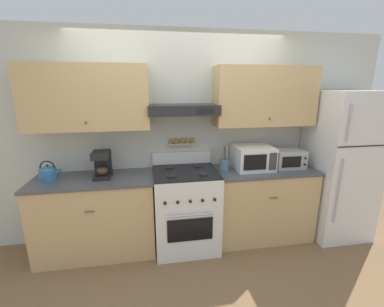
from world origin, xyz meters
The scene contains 11 objects.
ground_plane centered at (0.00, 0.00, 0.00)m, with size 16.00×16.00×0.00m, color brown.
wall_back centered at (-0.02, 0.56, 1.46)m, with size 5.20×0.46×2.55m.
counter_left centered at (-1.03, 0.31, 0.46)m, with size 1.32×0.61×0.92m.
counter_right centered at (0.99, 0.31, 0.46)m, with size 1.24×0.61×0.92m.
stove_range centered at (0.00, 0.26, 0.48)m, with size 0.73×0.70×1.11m.
refrigerator centered at (1.98, 0.24, 0.93)m, with size 0.71×0.72×1.86m.
tea_kettle centered at (-1.49, 0.33, 1.00)m, with size 0.23×0.18×0.22m.
coffee_maker centered at (-0.93, 0.36, 1.07)m, with size 0.18×0.25×0.30m.
microwave centered at (0.85, 0.34, 1.06)m, with size 0.45×0.41×0.28m.
utensil_crock centered at (0.48, 0.33, 0.99)m, with size 0.12×0.12×0.29m.
toaster_oven centered at (1.30, 0.32, 1.03)m, with size 0.38×0.29×0.22m.
Camera 1 is at (-0.39, -2.51, 1.91)m, focal length 24.00 mm.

